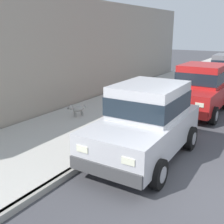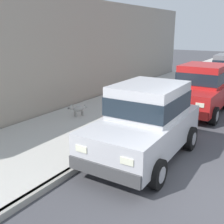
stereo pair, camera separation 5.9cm
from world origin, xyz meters
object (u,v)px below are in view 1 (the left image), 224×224
(fire_hydrant, at_px, (151,103))
(dog_grey, at_px, (77,109))
(car_red_hatchback, at_px, (200,88))
(car_silver_hatchback, at_px, (146,120))

(fire_hydrant, bearing_deg, dog_grey, -133.33)
(car_red_hatchback, bearing_deg, car_silver_hatchback, -90.43)
(car_red_hatchback, distance_m, dog_grey, 4.86)
(car_silver_hatchback, relative_size, car_red_hatchback, 1.01)
(car_silver_hatchback, xyz_separation_m, dog_grey, (-3.39, 1.37, -0.55))
(car_silver_hatchback, distance_m, dog_grey, 3.70)
(car_silver_hatchback, height_order, car_red_hatchback, same)
(dog_grey, bearing_deg, fire_hydrant, 46.67)
(car_silver_hatchback, distance_m, fire_hydrant, 3.76)
(dog_grey, distance_m, fire_hydrant, 2.85)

